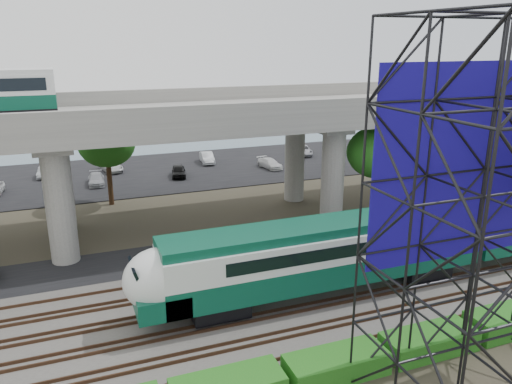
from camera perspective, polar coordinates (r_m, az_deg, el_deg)
name	(u,v)px	position (r m, az deg, el deg)	size (l,w,h in m)	color
ground	(277,329)	(26.56, 2.42, -15.35)	(140.00, 140.00, 0.00)	#474233
ballast_bed	(263,308)	(28.09, 0.78, -13.15)	(90.00, 12.00, 0.20)	slate
service_road	(218,251)	(35.31, -4.32, -6.71)	(90.00, 5.00, 0.08)	black
parking_lot	(158,172)	(57.10, -11.09, 2.29)	(90.00, 18.00, 0.08)	black
harbor_water	(133,138)	(78.40, -13.93, 6.04)	(140.00, 40.00, 0.03)	#486376
rail_tracks	(263,305)	(28.00, 0.78, -12.83)	(90.00, 9.52, 0.16)	#472D1E
commuter_train	(362,246)	(29.40, 11.97, -6.05)	(29.30, 3.06, 4.30)	black
overpass	(180,124)	(37.89, -8.65, 7.69)	(80.00, 12.00, 12.40)	#9E9B93
scaffold_tower	(510,232)	(20.53, 27.07, -4.07)	(9.36, 6.36, 15.00)	black
hedge_strip	(337,364)	(23.46, 9.19, -18.80)	(34.60, 1.80, 1.20)	#155F16
trees	(134,162)	(38.00, -13.75, 3.36)	(40.94, 16.94, 7.69)	#382314
parked_cars	(178,165)	(57.10, -8.91, 3.05)	(37.37, 9.37, 1.28)	silver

